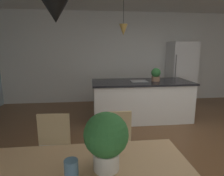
{
  "coord_description": "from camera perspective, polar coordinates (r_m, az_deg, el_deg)",
  "views": [
    {
      "loc": [
        -1.41,
        -2.57,
        1.63
      ],
      "look_at": [
        -1.06,
        0.52,
        0.98
      ],
      "focal_mm": 30.29,
      "sensor_mm": 36.0,
      "label": 1
    }
  ],
  "objects": [
    {
      "name": "refrigerator",
      "position": [
        6.11,
        20.05,
        4.37
      ],
      "size": [
        0.74,
        0.67,
        1.83
      ],
      "color": "silver",
      "rests_on": "ground_plane"
    },
    {
      "name": "potted_plant_on_table",
      "position": [
        1.44,
        -1.78,
        -14.79
      ],
      "size": [
        0.33,
        0.33,
        0.45
      ],
      "color": "beige",
      "rests_on": "dining_table"
    },
    {
      "name": "ground_plane",
      "position": [
        3.37,
        20.45,
        -18.34
      ],
      "size": [
        10.0,
        8.4,
        0.04
      ],
      "primitive_type": "cube",
      "color": "brown"
    },
    {
      "name": "pendant_over_table",
      "position": [
        1.36,
        -16.83,
        22.82
      ],
      "size": [
        0.26,
        0.26,
        0.91
      ],
      "color": "black"
    },
    {
      "name": "potted_plant_on_island",
      "position": [
        4.44,
        13.09,
        4.03
      ],
      "size": [
        0.21,
        0.21,
        0.3
      ],
      "color": "#8C664C",
      "rests_on": "kitchen_island"
    },
    {
      "name": "chair_far_right",
      "position": [
        2.38,
        1.7,
        -17.22
      ],
      "size": [
        0.4,
        0.4,
        0.87
      ],
      "color": "tan",
      "rests_on": "ground_plane"
    },
    {
      "name": "pendant_over_island_main",
      "position": [
        4.23,
        3.44,
        17.16
      ],
      "size": [
        0.19,
        0.19,
        0.79
      ],
      "color": "black"
    },
    {
      "name": "wall_back_kitchen",
      "position": [
        6.01,
        7.31,
        9.02
      ],
      "size": [
        10.0,
        0.12,
        2.7
      ],
      "primitive_type": "cube",
      "color": "silver",
      "rests_on": "ground_plane"
    },
    {
      "name": "vase_on_dining_table",
      "position": [
        1.41,
        -12.15,
        -23.56
      ],
      "size": [
        0.09,
        0.09,
        0.17
      ],
      "color": "slate",
      "rests_on": "dining_table"
    },
    {
      "name": "chair_far_left",
      "position": [
        2.41,
        -17.59,
        -17.45
      ],
      "size": [
        0.42,
        0.42,
        0.87
      ],
      "color": "tan",
      "rests_on": "ground_plane"
    },
    {
      "name": "kitchen_island",
      "position": [
        4.46,
        8.75,
        -3.54
      ],
      "size": [
        2.25,
        0.97,
        0.91
      ],
      "color": "white",
      "rests_on": "ground_plane"
    }
  ]
}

